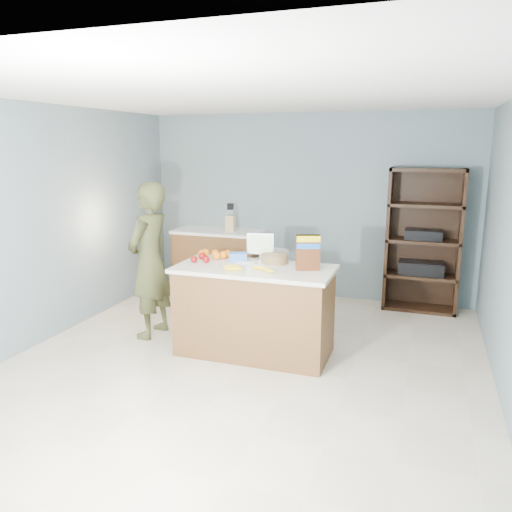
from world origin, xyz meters
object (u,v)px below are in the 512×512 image
(counter_peninsula, at_px, (254,314))
(tv, at_px, (260,245))
(person, at_px, (150,261))
(shelving_unit, at_px, (423,243))
(cereal_box, at_px, (308,250))

(counter_peninsula, relative_size, tv, 5.53)
(person, height_order, tv, person)
(shelving_unit, xyz_separation_m, person, (-2.79, -1.95, -0.02))
(person, distance_m, cereal_box, 1.78)
(tv, height_order, cereal_box, cereal_box)
(counter_peninsula, height_order, cereal_box, cereal_box)
(shelving_unit, bearing_deg, person, -145.01)
(counter_peninsula, bearing_deg, person, 175.42)
(tv, bearing_deg, counter_peninsula, -81.94)
(shelving_unit, height_order, tv, shelving_unit)
(counter_peninsula, xyz_separation_m, tv, (-0.05, 0.32, 0.64))
(shelving_unit, xyz_separation_m, cereal_box, (-1.03, -2.00, 0.23))
(cereal_box, bearing_deg, shelving_unit, 62.74)
(cereal_box, bearing_deg, counter_peninsula, -174.14)
(shelving_unit, bearing_deg, counter_peninsula, -127.11)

